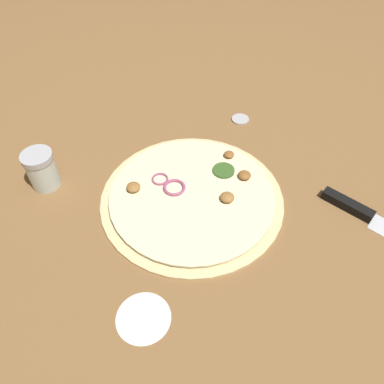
% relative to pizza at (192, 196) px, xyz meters
% --- Properties ---
extents(ground_plane, '(3.00, 3.00, 0.00)m').
position_rel_pizza_xyz_m(ground_plane, '(-0.00, 0.00, -0.01)').
color(ground_plane, brown).
extents(pizza, '(0.35, 0.35, 0.03)m').
position_rel_pizza_xyz_m(pizza, '(0.00, 0.00, 0.00)').
color(pizza, beige).
rests_on(pizza, ground_plane).
extents(knife, '(0.26, 0.10, 0.02)m').
position_rel_pizza_xyz_m(knife, '(-0.31, -0.08, -0.00)').
color(knife, silver).
rests_on(knife, ground_plane).
extents(spice_jar, '(0.06, 0.06, 0.08)m').
position_rel_pizza_xyz_m(spice_jar, '(0.28, 0.08, 0.03)').
color(spice_jar, silver).
rests_on(spice_jar, ground_plane).
extents(loose_cap, '(0.04, 0.04, 0.01)m').
position_rel_pizza_xyz_m(loose_cap, '(-0.01, -0.27, -0.00)').
color(loose_cap, '#B2B2B7').
rests_on(loose_cap, ground_plane).
extents(flour_patch, '(0.08, 0.08, 0.00)m').
position_rel_pizza_xyz_m(flour_patch, '(-0.03, 0.24, -0.01)').
color(flour_patch, white).
rests_on(flour_patch, ground_plane).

